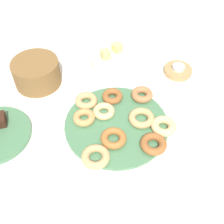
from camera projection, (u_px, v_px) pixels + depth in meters
name	position (u px, v px, depth m)	size (l,w,h in m)	color
ground_plane	(116.00, 125.00, 0.99)	(2.40, 2.40, 0.00)	white
donut_plate	(116.00, 124.00, 0.99)	(0.36, 0.36, 0.01)	#4C7F56
donut_0	(84.00, 118.00, 0.98)	(0.08, 0.08, 0.02)	tan
donut_1	(96.00, 157.00, 0.88)	(0.09, 0.09, 0.03)	tan
donut_2	(86.00, 101.00, 1.04)	(0.08, 0.08, 0.03)	tan
donut_3	(113.00, 138.00, 0.92)	(0.09, 0.09, 0.02)	#AD6B33
donut_4	(141.00, 118.00, 0.98)	(0.09, 0.09, 0.02)	tan
donut_5	(153.00, 144.00, 0.91)	(0.09, 0.09, 0.03)	#995B2D
donut_6	(142.00, 95.00, 1.06)	(0.08, 0.08, 0.03)	#B27547
donut_7	(104.00, 111.00, 1.00)	(0.08, 0.08, 0.02)	#EABC84
donut_8	(163.00, 126.00, 0.96)	(0.09, 0.09, 0.03)	#EABC84
donut_9	(112.00, 96.00, 1.05)	(0.08, 0.08, 0.03)	#995B2D
candle_holder	(178.00, 71.00, 1.17)	(0.12, 0.12, 0.02)	tan
tealight	(179.00, 67.00, 1.16)	(0.05, 0.05, 0.01)	silver
basket	(37.00, 73.00, 1.10)	(0.18, 0.18, 0.10)	brown
fruit_bowl	(112.00, 59.00, 1.21)	(0.19, 0.19, 0.04)	silver
melon_chunk_left	(106.00, 54.00, 1.17)	(0.04, 0.04, 0.04)	#DBD67A
melon_chunk_right	(117.00, 48.00, 1.20)	(0.04, 0.04, 0.04)	#DBD67A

